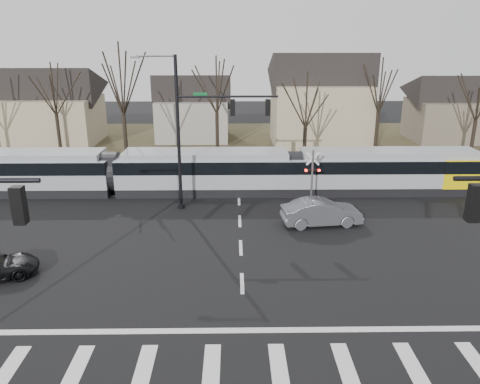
{
  "coord_description": "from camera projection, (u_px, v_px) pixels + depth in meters",
  "views": [
    {
      "loc": [
        -0.39,
        -17.87,
        11.17
      ],
      "look_at": [
        0.0,
        9.0,
        2.3
      ],
      "focal_mm": 35.0,
      "sensor_mm": 36.0,
      "label": 1
    }
  ],
  "objects": [
    {
      "name": "house_b",
      "position": [
        193.0,
        104.0,
        53.34
      ],
      "size": [
        8.64,
        7.56,
        7.65
      ],
      "color": "gray",
      "rests_on": "ground"
    },
    {
      "name": "ground",
      "position": [
        243.0,
        306.0,
        20.47
      ],
      "size": [
        140.0,
        140.0,
        0.0
      ],
      "primitive_type": "plane",
      "color": "black"
    },
    {
      "name": "house_c",
      "position": [
        320.0,
        96.0,
        50.29
      ],
      "size": [
        10.8,
        8.64,
        10.1
      ],
      "color": "tan",
      "rests_on": "ground"
    },
    {
      "name": "stop_line",
      "position": [
        244.0,
        330.0,
        18.76
      ],
      "size": [
        28.0,
        0.35,
        0.01
      ],
      "primitive_type": "cube",
      "color": "silver",
      "rests_on": "ground"
    },
    {
      "name": "house_d",
      "position": [
        449.0,
        105.0,
        52.79
      ],
      "size": [
        8.64,
        7.56,
        7.65
      ],
      "color": "#64594A",
      "rests_on": "ground"
    },
    {
      "name": "rail_pair",
      "position": [
        239.0,
        192.0,
        35.46
      ],
      "size": [
        90.0,
        1.52,
        0.06
      ],
      "color": "#59595E",
      "rests_on": "ground"
    },
    {
      "name": "signal_pole_far",
      "position": [
        202.0,
        126.0,
        30.52
      ],
      "size": [
        9.28,
        0.44,
        10.2
      ],
      "color": "black",
      "rests_on": "ground"
    },
    {
      "name": "lane_dashes",
      "position": [
        239.0,
        192.0,
        35.66
      ],
      "size": [
        0.18,
        30.0,
        0.01
      ],
      "color": "silver",
      "rests_on": "ground"
    },
    {
      "name": "tree_row",
      "position": [
        259.0,
        107.0,
        43.62
      ],
      "size": [
        59.2,
        7.2,
        10.0
      ],
      "color": "black",
      "rests_on": "ground"
    },
    {
      "name": "crosswalk",
      "position": [
        245.0,
        367.0,
        16.67
      ],
      "size": [
        27.0,
        2.6,
        0.01
      ],
      "color": "silver",
      "rests_on": "ground"
    },
    {
      "name": "sedan",
      "position": [
        321.0,
        212.0,
        29.18
      ],
      "size": [
        2.93,
        5.39,
        1.64
      ],
      "primitive_type": "imported",
      "rotation": [
        0.0,
        0.0,
        1.69
      ],
      "color": "#4D4E55",
      "rests_on": "ground"
    },
    {
      "name": "grass_verge",
      "position": [
        237.0,
        146.0,
        50.85
      ],
      "size": [
        140.0,
        28.0,
        0.01
      ],
      "primitive_type": "cube",
      "color": "#38331E",
      "rests_on": "ground"
    },
    {
      "name": "house_a",
      "position": [
        54.0,
        103.0,
        51.08
      ],
      "size": [
        9.72,
        8.64,
        8.6
      ],
      "color": "tan",
      "rests_on": "ground"
    },
    {
      "name": "rail_crossing_signal",
      "position": [
        312.0,
        180.0,
        32.1
      ],
      "size": [
        1.08,
        0.36,
        4.0
      ],
      "color": "#59595B",
      "rests_on": "ground"
    },
    {
      "name": "tram",
      "position": [
        204.0,
        170.0,
        35.08
      ],
      "size": [
        42.29,
        3.14,
        3.21
      ],
      "color": "gray",
      "rests_on": "ground"
    }
  ]
}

